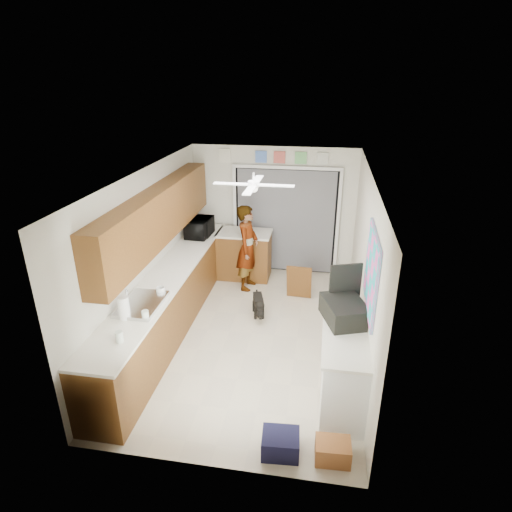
{
  "coord_description": "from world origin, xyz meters",
  "views": [
    {
      "loc": [
        1.0,
        -5.59,
        3.75
      ],
      "look_at": [
        0.0,
        0.4,
        1.15
      ],
      "focal_mm": 30.0,
      "sensor_mm": 36.0,
      "label": 1
    }
  ],
  "objects_px": {
    "cup": "(161,290)",
    "paper_towel_roll": "(124,308)",
    "dog": "(258,305)",
    "man": "(248,248)",
    "suitcase": "(344,311)",
    "cardboard_box": "(333,451)",
    "microwave": "(199,227)",
    "navy_crate": "(281,444)"
  },
  "relations": [
    {
      "from": "cup",
      "to": "navy_crate",
      "type": "distance_m",
      "value": 2.58
    },
    {
      "from": "cup",
      "to": "microwave",
      "type": "bearing_deg",
      "value": 92.97
    },
    {
      "from": "paper_towel_roll",
      "to": "microwave",
      "type": "bearing_deg",
      "value": 88.4
    },
    {
      "from": "cup",
      "to": "paper_towel_roll",
      "type": "distance_m",
      "value": 0.73
    },
    {
      "from": "cardboard_box",
      "to": "microwave",
      "type": "bearing_deg",
      "value": 123.24
    },
    {
      "from": "man",
      "to": "dog",
      "type": "xyz_separation_m",
      "value": [
        0.36,
        -0.98,
        -0.61
      ]
    },
    {
      "from": "dog",
      "to": "navy_crate",
      "type": "bearing_deg",
      "value": -91.53
    },
    {
      "from": "suitcase",
      "to": "dog",
      "type": "relative_size",
      "value": 1.22
    },
    {
      "from": "paper_towel_roll",
      "to": "cardboard_box",
      "type": "bearing_deg",
      "value": -18.37
    },
    {
      "from": "microwave",
      "to": "cup",
      "type": "bearing_deg",
      "value": -174.34
    },
    {
      "from": "paper_towel_roll",
      "to": "navy_crate",
      "type": "height_order",
      "value": "paper_towel_roll"
    },
    {
      "from": "dog",
      "to": "microwave",
      "type": "bearing_deg",
      "value": 124.25
    },
    {
      "from": "microwave",
      "to": "man",
      "type": "bearing_deg",
      "value": -94.13
    },
    {
      "from": "cup",
      "to": "man",
      "type": "bearing_deg",
      "value": 69.68
    },
    {
      "from": "suitcase",
      "to": "microwave",
      "type": "bearing_deg",
      "value": 115.77
    },
    {
      "from": "cardboard_box",
      "to": "man",
      "type": "relative_size",
      "value": 0.23
    },
    {
      "from": "paper_towel_roll",
      "to": "suitcase",
      "type": "height_order",
      "value": "paper_towel_roll"
    },
    {
      "from": "microwave",
      "to": "paper_towel_roll",
      "type": "height_order",
      "value": "microwave"
    },
    {
      "from": "suitcase",
      "to": "man",
      "type": "distance_m",
      "value": 3.0
    },
    {
      "from": "suitcase",
      "to": "cardboard_box",
      "type": "xyz_separation_m",
      "value": [
        -0.07,
        -1.27,
        -0.96
      ]
    },
    {
      "from": "microwave",
      "to": "cardboard_box",
      "type": "relative_size",
      "value": 1.64
    },
    {
      "from": "navy_crate",
      "to": "cup",
      "type": "bearing_deg",
      "value": 140.08
    },
    {
      "from": "cardboard_box",
      "to": "man",
      "type": "distance_m",
      "value": 4.13
    },
    {
      "from": "cardboard_box",
      "to": "dog",
      "type": "bearing_deg",
      "value": 114.12
    },
    {
      "from": "dog",
      "to": "suitcase",
      "type": "bearing_deg",
      "value": -64.43
    },
    {
      "from": "cup",
      "to": "dog",
      "type": "xyz_separation_m",
      "value": [
        1.17,
        1.21,
        -0.79
      ]
    },
    {
      "from": "dog",
      "to": "paper_towel_roll",
      "type": "bearing_deg",
      "value": -141.39
    },
    {
      "from": "cup",
      "to": "navy_crate",
      "type": "xyz_separation_m",
      "value": [
        1.86,
        -1.56,
        -0.87
      ]
    },
    {
      "from": "navy_crate",
      "to": "dog",
      "type": "bearing_deg",
      "value": 104.0
    },
    {
      "from": "cup",
      "to": "man",
      "type": "distance_m",
      "value": 2.35
    },
    {
      "from": "microwave",
      "to": "cup",
      "type": "relative_size",
      "value": 4.75
    },
    {
      "from": "paper_towel_roll",
      "to": "dog",
      "type": "xyz_separation_m",
      "value": [
        1.37,
        1.9,
        -0.89
      ]
    },
    {
      "from": "microwave",
      "to": "suitcase",
      "type": "xyz_separation_m",
      "value": [
        2.6,
        -2.59,
        -0.04
      ]
    },
    {
      "from": "cardboard_box",
      "to": "dog",
      "type": "relative_size",
      "value": 0.73
    },
    {
      "from": "cup",
      "to": "man",
      "type": "xyz_separation_m",
      "value": [
        0.81,
        2.19,
        -0.19
      ]
    },
    {
      "from": "microwave",
      "to": "suitcase",
      "type": "height_order",
      "value": "microwave"
    },
    {
      "from": "man",
      "to": "cup",
      "type": "bearing_deg",
      "value": 166.13
    },
    {
      "from": "cup",
      "to": "suitcase",
      "type": "relative_size",
      "value": 0.21
    },
    {
      "from": "cup",
      "to": "paper_towel_roll",
      "type": "bearing_deg",
      "value": -106.43
    },
    {
      "from": "suitcase",
      "to": "man",
      "type": "height_order",
      "value": "man"
    },
    {
      "from": "man",
      "to": "dog",
      "type": "height_order",
      "value": "man"
    },
    {
      "from": "navy_crate",
      "to": "microwave",
      "type": "bearing_deg",
      "value": 117.16
    }
  ]
}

